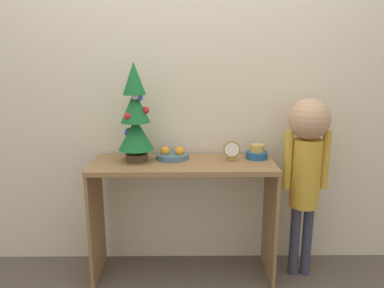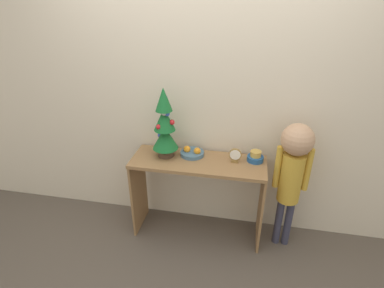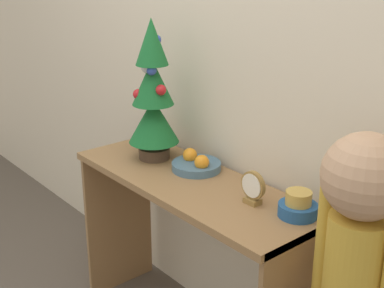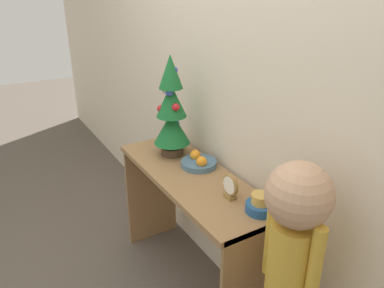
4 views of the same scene
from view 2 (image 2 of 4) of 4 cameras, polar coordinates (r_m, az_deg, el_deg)
name	(u,v)px [view 2 (image 2 of 4)]	position (r m, az deg, el deg)	size (l,w,h in m)	color
ground_plane	(194,246)	(2.86, 0.30, -18.77)	(12.00, 12.00, 0.00)	brown
back_wall	(204,98)	(2.57, 2.23, 8.81)	(7.00, 0.05, 2.50)	beige
console_table	(198,179)	(2.64, 1.14, -6.64)	(1.14, 0.40, 0.77)	olive
mini_tree	(165,126)	(2.50, -5.23, 3.47)	(0.22, 0.22, 0.61)	#4C3828
fruit_bowl	(192,153)	(2.61, 0.03, -1.64)	(0.21, 0.21, 0.08)	#476B84
singing_bowl	(255,157)	(2.57, 11.98, -2.46)	(0.14, 0.14, 0.09)	#235189
desk_clock	(235,156)	(2.52, 8.22, -2.19)	(0.11, 0.04, 0.13)	olive
child_figure	(293,166)	(2.52, 18.68, -4.03)	(0.28, 0.25, 1.17)	#38384C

